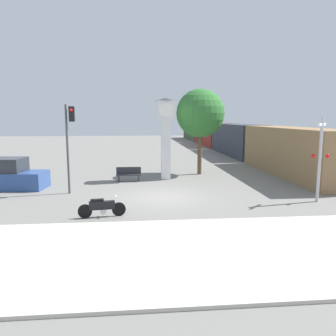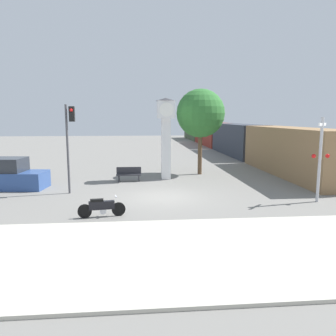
% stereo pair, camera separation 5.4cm
% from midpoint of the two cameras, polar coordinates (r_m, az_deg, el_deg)
% --- Properties ---
extents(ground_plane, '(120.00, 120.00, 0.00)m').
position_cam_midpoint_polar(ground_plane, '(17.09, -0.98, -5.10)').
color(ground_plane, slate).
extents(sidewalk_strip, '(36.00, 6.00, 0.10)m').
position_cam_midpoint_polar(sidewalk_strip, '(10.27, 2.04, -14.41)').
color(sidewalk_strip, '#BCB7A8').
rests_on(sidewalk_strip, ground_plane).
extents(motorcycle, '(1.95, 0.48, 0.86)m').
position_cam_midpoint_polar(motorcycle, '(13.94, -11.38, -6.70)').
color(motorcycle, black).
rests_on(motorcycle, ground_plane).
extents(clock_tower, '(1.36, 1.36, 5.38)m').
position_cam_midpoint_polar(clock_tower, '(21.77, -0.30, 7.32)').
color(clock_tower, white).
rests_on(clock_tower, ground_plane).
extents(freight_train, '(2.80, 52.52, 3.40)m').
position_cam_midpoint_polar(freight_train, '(43.95, 9.51, 5.49)').
color(freight_train, olive).
rests_on(freight_train, ground_plane).
extents(traffic_light, '(0.50, 0.35, 4.79)m').
position_cam_midpoint_polar(traffic_light, '(18.28, -16.69, 5.79)').
color(traffic_light, '#47474C').
rests_on(traffic_light, ground_plane).
extents(railroad_crossing_signal, '(0.90, 0.82, 4.13)m').
position_cam_midpoint_polar(railroad_crossing_signal, '(17.41, 25.05, 1.84)').
color(railroad_crossing_signal, '#B7B7BC').
rests_on(railroad_crossing_signal, ground_plane).
extents(street_tree, '(3.45, 3.45, 6.14)m').
position_cam_midpoint_polar(street_tree, '(23.79, 5.75, 9.42)').
color(street_tree, brown).
rests_on(street_tree, ground_plane).
extents(bench, '(1.60, 0.44, 0.92)m').
position_cam_midpoint_polar(bench, '(21.37, -6.76, -1.02)').
color(bench, '#2D2D33').
rests_on(bench, ground_plane).
extents(parked_car, '(4.37, 2.24, 1.80)m').
position_cam_midpoint_polar(parked_car, '(21.16, -26.03, -1.23)').
color(parked_car, '#2D4C8C').
rests_on(parked_car, ground_plane).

